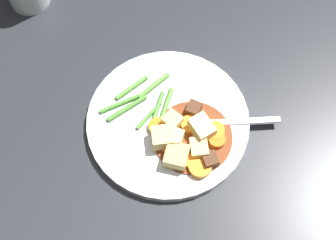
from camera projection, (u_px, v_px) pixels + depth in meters
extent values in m
plane|color=#26282D|center=(168.00, 124.00, 0.79)|extent=(3.00, 3.00, 0.00)
cylinder|color=white|center=(168.00, 122.00, 0.78)|extent=(0.26, 0.26, 0.02)
cylinder|color=brown|center=(193.00, 137.00, 0.76)|extent=(0.13, 0.13, 0.00)
cylinder|color=orange|center=(190.00, 124.00, 0.77)|extent=(0.04, 0.04, 0.01)
cylinder|color=orange|center=(158.00, 127.00, 0.77)|extent=(0.04, 0.04, 0.01)
cylinder|color=orange|center=(215.00, 131.00, 0.76)|extent=(0.04, 0.04, 0.01)
cylinder|color=orange|center=(200.00, 167.00, 0.74)|extent=(0.04, 0.04, 0.01)
cylinder|color=orange|center=(217.00, 140.00, 0.76)|extent=(0.03, 0.03, 0.01)
cylinder|color=orange|center=(194.00, 160.00, 0.74)|extent=(0.04, 0.04, 0.01)
cylinder|color=orange|center=(171.00, 148.00, 0.75)|extent=(0.03, 0.03, 0.01)
cube|color=#E5CC7A|center=(163.00, 138.00, 0.75)|extent=(0.05, 0.05, 0.03)
cube|color=#EAD68C|center=(202.00, 129.00, 0.75)|extent=(0.04, 0.04, 0.03)
cube|color=#DBBC6B|center=(176.00, 156.00, 0.74)|extent=(0.05, 0.05, 0.03)
cube|color=#EAD68C|center=(173.00, 137.00, 0.75)|extent=(0.04, 0.04, 0.03)
cube|color=#E5CC7A|center=(199.00, 148.00, 0.74)|extent=(0.04, 0.04, 0.02)
cube|color=#E5CC7A|center=(172.00, 122.00, 0.76)|extent=(0.03, 0.03, 0.02)
cube|color=#56331E|center=(194.00, 109.00, 0.77)|extent=(0.03, 0.03, 0.02)
cube|color=#56331E|center=(212.00, 158.00, 0.74)|extent=(0.03, 0.03, 0.02)
cylinder|color=#599E38|center=(132.00, 88.00, 0.80)|extent=(0.01, 0.06, 0.01)
cylinder|color=#4C8E33|center=(149.00, 115.00, 0.78)|extent=(0.02, 0.06, 0.01)
cylinder|color=#599E38|center=(154.00, 86.00, 0.80)|extent=(0.01, 0.06, 0.01)
cylinder|color=#4C8E33|center=(156.00, 109.00, 0.78)|extent=(0.04, 0.06, 0.01)
cylinder|color=#599E38|center=(164.00, 111.00, 0.78)|extent=(0.05, 0.07, 0.01)
cylinder|color=#4C8E33|center=(127.00, 108.00, 0.78)|extent=(0.02, 0.07, 0.01)
cylinder|color=#4C8E33|center=(121.00, 103.00, 0.79)|extent=(0.03, 0.07, 0.01)
cube|color=silver|center=(245.00, 121.00, 0.77)|extent=(0.08, 0.10, 0.00)
cube|color=silver|center=(203.00, 123.00, 0.77)|extent=(0.03, 0.03, 0.00)
cylinder|color=silver|center=(184.00, 119.00, 0.78)|extent=(0.03, 0.03, 0.00)
cylinder|color=silver|center=(184.00, 123.00, 0.77)|extent=(0.03, 0.03, 0.00)
cylinder|color=silver|center=(185.00, 126.00, 0.77)|extent=(0.03, 0.03, 0.00)
cylinder|color=silver|center=(185.00, 130.00, 0.77)|extent=(0.03, 0.03, 0.00)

